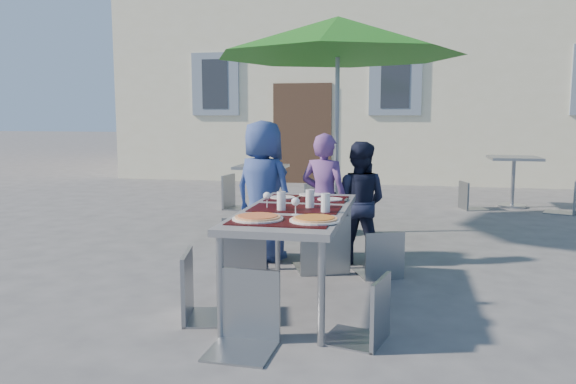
% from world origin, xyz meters
% --- Properties ---
extents(ground, '(90.00, 90.00, 0.00)m').
position_xyz_m(ground, '(0.00, 0.00, 0.00)').
color(ground, '#4C4C4F').
rests_on(ground, ground).
extents(dining_table, '(0.80, 1.85, 0.76)m').
position_xyz_m(dining_table, '(-0.61, -0.49, 0.70)').
color(dining_table, '#4F5055').
rests_on(dining_table, ground).
extents(pizza_near_left, '(0.36, 0.36, 0.03)m').
position_xyz_m(pizza_near_left, '(-0.77, -1.02, 0.77)').
color(pizza_near_left, white).
rests_on(pizza_near_left, dining_table).
extents(pizza_near_right, '(0.36, 0.36, 0.03)m').
position_xyz_m(pizza_near_right, '(-0.37, -1.00, 0.77)').
color(pizza_near_right, white).
rests_on(pizza_near_right, dining_table).
extents(glassware, '(0.55, 0.39, 0.15)m').
position_xyz_m(glassware, '(-0.55, -0.56, 0.83)').
color(glassware, silver).
rests_on(glassware, dining_table).
extents(place_settings, '(0.69, 0.47, 0.01)m').
position_xyz_m(place_settings, '(-0.61, 0.12, 0.76)').
color(place_settings, white).
rests_on(place_settings, dining_table).
extents(child_0, '(0.83, 0.70, 1.44)m').
position_xyz_m(child_0, '(-1.19, 0.76, 0.72)').
color(child_0, navy).
rests_on(child_0, ground).
extents(child_1, '(0.55, 0.43, 1.32)m').
position_xyz_m(child_1, '(-0.54, 0.69, 0.66)').
color(child_1, '#653D7E').
rests_on(child_1, ground).
extents(child_2, '(0.64, 0.42, 1.23)m').
position_xyz_m(child_2, '(-0.21, 0.83, 0.62)').
color(child_2, '#161B31').
rests_on(child_2, ground).
extents(chair_0, '(0.53, 0.53, 0.97)m').
position_xyz_m(chair_0, '(-1.29, 0.41, 0.57)').
color(chair_0, gray).
rests_on(chair_0, ground).
extents(chair_1, '(0.61, 0.61, 1.06)m').
position_xyz_m(chair_1, '(-0.51, 0.38, 0.63)').
color(chair_1, gray).
rests_on(chair_1, ground).
extents(chair_2, '(0.49, 0.49, 0.84)m').
position_xyz_m(chair_2, '(0.05, 0.31, 0.49)').
color(chair_2, gray).
rests_on(chair_2, ground).
extents(chair_3, '(0.51, 0.51, 0.95)m').
position_xyz_m(chair_3, '(-1.20, -1.04, 0.56)').
color(chair_3, gray).
rests_on(chair_3, ground).
extents(chair_4, '(0.46, 0.46, 0.85)m').
position_xyz_m(chair_4, '(0.02, -1.23, 0.49)').
color(chair_4, '#92969D').
rests_on(chair_4, ground).
extents(chair_5, '(0.42, 0.43, 0.93)m').
position_xyz_m(chair_5, '(-0.74, -1.46, 0.54)').
color(chair_5, gray).
rests_on(chair_5, ground).
extents(patio_umbrella, '(3.07, 3.07, 2.69)m').
position_xyz_m(patio_umbrella, '(-0.60, 2.23, 2.43)').
color(patio_umbrella, '#AEB1B6').
rests_on(patio_umbrella, ground).
extents(cafe_table_0, '(0.71, 0.71, 0.76)m').
position_xyz_m(cafe_table_0, '(-1.83, 3.20, 0.53)').
color(cafe_table_0, '#AEB1B6').
rests_on(cafe_table_0, ground).
extents(bg_chair_l_0, '(0.52, 0.51, 1.04)m').
position_xyz_m(bg_chair_l_0, '(-2.43, 3.79, 0.61)').
color(bg_chair_l_0, gray).
rests_on(bg_chair_l_0, ground).
extents(bg_chair_r_0, '(0.50, 0.49, 0.88)m').
position_xyz_m(bg_chair_r_0, '(-1.26, 3.71, 0.51)').
color(bg_chair_r_0, gray).
rests_on(bg_chair_r_0, ground).
extents(cafe_table_1, '(0.78, 0.78, 0.83)m').
position_xyz_m(cafe_table_1, '(1.98, 4.84, 0.60)').
color(cafe_table_1, '#AEB1B6').
rests_on(cafe_table_1, ground).
extents(bg_chair_l_1, '(0.47, 0.47, 0.85)m').
position_xyz_m(bg_chair_l_1, '(1.26, 4.49, 0.49)').
color(bg_chair_l_1, gray).
rests_on(bg_chair_l_1, ground).
extents(bg_chair_r_1, '(0.56, 0.56, 0.99)m').
position_xyz_m(bg_chair_r_1, '(2.71, 4.38, 0.58)').
color(bg_chair_r_1, gray).
rests_on(bg_chair_r_1, ground).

